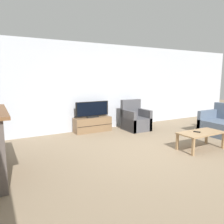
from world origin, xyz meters
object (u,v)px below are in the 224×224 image
tv (92,110)px  tv_stand (92,124)px  coffee_table (201,134)px  armchair (135,120)px  remote (197,132)px

tv → tv_stand: bearing=90.0°
tv → coffee_table: tv is taller
tv_stand → tv: tv is taller
tv_stand → armchair: (1.29, -0.44, 0.08)m
tv_stand → coffee_table: 3.15m
tv_stand → armchair: size_ratio=1.21×
tv_stand → coffee_table: tv_stand is taller
tv → armchair: 1.41m
tv → coffee_table: (1.52, -2.76, -0.32)m
tv_stand → tv: 0.45m
armchair → tv_stand: bearing=161.1°
remote → tv: bearing=90.5°
tv_stand → armchair: bearing=-18.9°
tv → coffee_table: 3.16m
remote → tv_stand: bearing=90.5°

